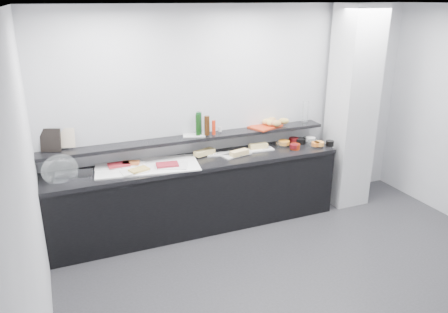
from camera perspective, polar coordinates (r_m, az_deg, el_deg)
name	(u,v)px	position (r m, az deg, el deg)	size (l,w,h in m)	color
ground	(321,290)	(4.68, 12.50, -16.62)	(5.00, 5.00, 0.00)	#2D2D30
back_wall	(240,113)	(5.69, 2.08, 5.67)	(5.00, 0.02, 2.70)	#BABDC2
ceiling	(346,5)	(3.78, 15.69, 18.46)	(5.00, 5.00, 0.00)	white
column	(352,109)	(6.17, 16.33, 6.02)	(0.50, 0.50, 2.70)	silver
buffet_cabinet	(198,196)	(5.49, -3.42, -5.16)	(3.60, 0.60, 0.85)	black
counter_top	(197,162)	(5.31, -3.52, -0.77)	(3.62, 0.62, 0.05)	black
wall_shelf	(192,138)	(5.39, -4.19, 2.38)	(3.60, 0.25, 0.04)	black
cloche_base	(74,176)	(5.07, -19.03, -2.39)	(0.39, 0.26, 0.04)	#B8BAC0
cloche_dome	(60,170)	(4.99, -20.63, -1.62)	(0.39, 0.26, 0.34)	white
linen_runner	(148,166)	(5.17, -9.96, -1.25)	(1.18, 0.56, 0.01)	white
platter_meat_a	(108,166)	(5.23, -14.87, -1.24)	(0.30, 0.20, 0.01)	white
food_meat_a	(119,165)	(5.19, -13.58, -1.04)	(0.25, 0.16, 0.02)	maroon
platter_salmon	(131,164)	(5.25, -12.02, -0.91)	(0.29, 0.20, 0.01)	white
food_salmon	(131,163)	(5.22, -12.04, -0.81)	(0.19, 0.12, 0.02)	#CD602A
platter_cheese	(134,171)	(5.00, -11.66, -1.93)	(0.28, 0.19, 0.01)	white
food_cheese	(139,170)	(5.00, -11.04, -1.69)	(0.21, 0.13, 0.02)	gold
platter_meat_b	(173,166)	(5.10, -6.72, -1.20)	(0.34, 0.23, 0.01)	white
food_meat_b	(167,165)	(5.09, -7.42, -1.05)	(0.25, 0.16, 0.02)	maroon
sandwich_plate_left	(219,154)	(5.49, -0.71, 0.31)	(0.30, 0.13, 0.01)	silver
sandwich_food_left	(204,152)	(5.45, -2.57, 0.56)	(0.27, 0.10, 0.06)	#E0C675
tongs_left	(212,155)	(5.43, -1.55, 0.23)	(0.01, 0.01, 0.16)	silver
sandwich_plate_mid	(236,155)	(5.47, 1.62, 0.25)	(0.38, 0.16, 0.01)	silver
sandwich_food_mid	(239,153)	(5.43, 2.02, 0.51)	(0.24, 0.09, 0.06)	#DEBD74
tongs_mid	(244,154)	(5.45, 2.69, 0.27)	(0.01, 0.01, 0.16)	#AFB0B6
sandwich_plate_right	(260,149)	(5.68, 4.73, 0.92)	(0.35, 0.15, 0.01)	white
sandwich_food_right	(258,146)	(5.69, 4.50, 1.39)	(0.24, 0.09, 0.06)	tan
tongs_right	(267,149)	(5.68, 5.59, 1.03)	(0.01, 0.01, 0.16)	silver
bowl_glass_fruit	(282,144)	(5.83, 7.54, 1.61)	(0.15, 0.15, 0.07)	white
fill_glass_fruit	(284,143)	(5.86, 7.84, 1.82)	(0.15, 0.15, 0.05)	orange
bowl_black_jam	(301,141)	(6.00, 9.97, 2.01)	(0.14, 0.14, 0.07)	black
fill_black_jam	(294,140)	(6.00, 9.11, 2.20)	(0.13, 0.13, 0.05)	#560C0E
bowl_glass_cream	(309,140)	(6.04, 11.04, 2.08)	(0.18, 0.18, 0.07)	white
fill_glass_cream	(311,139)	(6.07, 11.23, 2.26)	(0.13, 0.13, 0.05)	white
bowl_red_jam	(295,147)	(5.76, 9.26, 1.29)	(0.13, 0.13, 0.07)	maroon
fill_red_jam	(294,146)	(5.73, 9.13, 1.34)	(0.11, 0.11, 0.05)	#530B10
bowl_glass_salmon	(314,144)	(5.91, 11.69, 1.62)	(0.18, 0.18, 0.07)	white
fill_glass_salmon	(319,144)	(5.90, 12.32, 1.65)	(0.13, 0.13, 0.05)	#F3993B
bowl_black_fruit	(330,143)	(5.98, 13.66, 1.69)	(0.11, 0.11, 0.07)	black
fill_black_fruit	(315,144)	(5.87, 11.86, 1.60)	(0.11, 0.11, 0.05)	orange
framed_print	(50,140)	(5.18, -21.72, 1.99)	(0.23, 0.02, 0.26)	black
print_art	(66,138)	(5.20, -19.92, 2.28)	(0.19, 0.00, 0.22)	beige
condiment_tray	(194,135)	(5.42, -3.94, 2.80)	(0.27, 0.17, 0.01)	silver
bottle_green_a	(198,125)	(5.37, -3.43, 4.13)	(0.06, 0.06, 0.26)	black
bottle_brown	(207,126)	(5.37, -2.24, 4.06)	(0.06, 0.06, 0.24)	#361C09
bottle_green_b	(199,123)	(5.40, -3.29, 4.35)	(0.07, 0.07, 0.28)	#103D1A
bottle_hot	(214,128)	(5.39, -1.35, 3.79)	(0.04, 0.04, 0.18)	red
shaker_salt	(220,129)	(5.53, -0.46, 3.62)	(0.03, 0.03, 0.07)	white
shaker_pepper	(219,129)	(5.53, -0.60, 3.62)	(0.03, 0.03, 0.07)	white
bread_tray	(265,126)	(5.80, 5.40, 3.94)	(0.40, 0.28, 0.02)	#B53013
bread_roll_nw	(267,122)	(5.84, 5.58, 4.55)	(0.13, 0.08, 0.08)	tan
bread_roll_ne	(271,120)	(5.91, 6.22, 4.72)	(0.15, 0.10, 0.08)	#BE8648
bread_roll_s	(277,124)	(5.75, 6.94, 4.28)	(0.12, 0.08, 0.08)	#AE8042
bread_roll_se	(275,123)	(5.78, 6.73, 4.36)	(0.15, 0.10, 0.08)	#AD7242
bread_roll_midw	(271,123)	(5.79, 6.13, 4.41)	(0.13, 0.08, 0.08)	gold
bread_roll_mide	(284,121)	(5.90, 7.80, 4.62)	(0.14, 0.09, 0.08)	tan
carafe	(305,112)	(6.02, 10.55, 5.67)	(0.09, 0.09, 0.30)	silver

